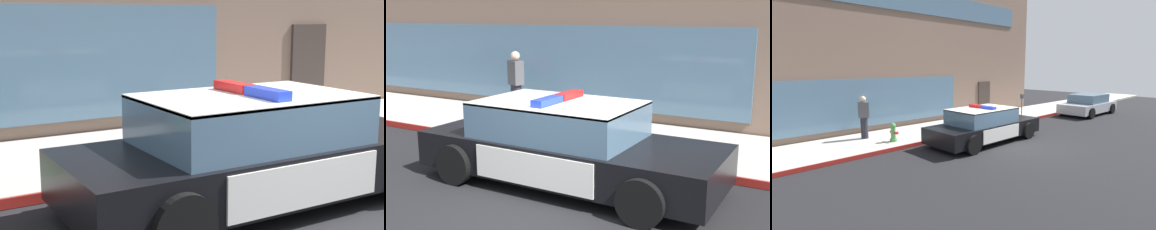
# 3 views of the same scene
# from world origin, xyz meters

# --- Properties ---
(ground) EXTENTS (48.00, 48.00, 0.00)m
(ground) POSITION_xyz_m (0.00, 0.00, 0.00)
(ground) COLOR black
(sidewalk) EXTENTS (48.00, 3.00, 0.15)m
(sidewalk) POSITION_xyz_m (0.00, 4.04, 0.07)
(sidewalk) COLOR #B2ADA3
(sidewalk) RESTS_ON ground
(curb_red_paint) EXTENTS (28.80, 0.04, 0.14)m
(curb_red_paint) POSITION_xyz_m (0.00, 2.53, 0.08)
(curb_red_paint) COLOR maroon
(curb_red_paint) RESTS_ON ground
(police_cruiser) EXTENTS (5.00, 2.09, 1.49)m
(police_cruiser) POSITION_xyz_m (-0.46, 1.20, 0.68)
(police_cruiser) COLOR black
(police_cruiser) RESTS_ON ground
(fire_hydrant) EXTENTS (0.34, 0.39, 0.73)m
(fire_hydrant) POSITION_xyz_m (-3.40, 3.28, 0.50)
(fire_hydrant) COLOR #4C994C
(fire_hydrant) RESTS_ON sidewalk
(pedestrian_on_sidewalk) EXTENTS (0.47, 0.39, 1.71)m
(pedestrian_on_sidewalk) POSITION_xyz_m (-3.99, 4.51, 1.01)
(pedestrian_on_sidewalk) COLOR #23232D
(pedestrian_on_sidewalk) RESTS_ON sidewalk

